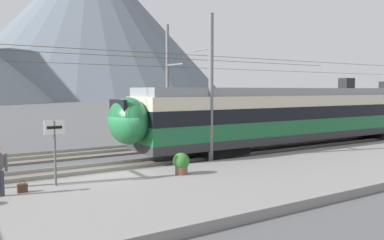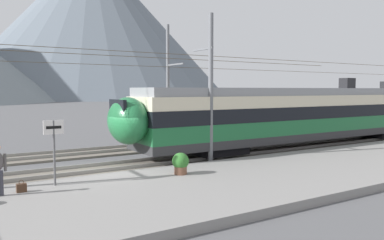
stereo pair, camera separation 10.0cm
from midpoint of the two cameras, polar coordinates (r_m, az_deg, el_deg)
name	(u,v)px [view 2 (the right image)]	position (r m, az deg, el deg)	size (l,w,h in m)	color
ground_plane	(109,175)	(17.59, -11.99, -7.92)	(400.00, 400.00, 0.00)	#565659
platform_slab	(154,195)	(13.55, -5.39, -10.90)	(120.00, 7.06, 0.31)	gray
track_near	(102,170)	(18.44, -12.99, -7.15)	(120.00, 3.00, 0.28)	#6B6359
track_far	(72,154)	(23.17, -17.05, -4.86)	(120.00, 3.00, 0.28)	#6B6359
train_near_platform	(304,114)	(25.73, 16.27, 0.90)	(25.57, 3.04, 4.27)	#2D2D30
train_far_track	(356,106)	(38.56, 23.00, 1.86)	(28.15, 3.00, 4.27)	#2D2D30
catenary_mast_mid	(210,87)	(19.20, 2.74, 4.93)	(45.53, 1.72, 7.45)	slate
catenary_mast_far_side	(169,83)	(27.36, -3.31, 5.52)	(45.53, 2.33, 8.28)	slate
platform_sign	(54,138)	(14.65, -19.46, -2.49)	(0.70, 0.08, 2.35)	#59595B
handbag_beside_passenger	(21,188)	(14.37, -23.60, -9.10)	(0.32, 0.18, 0.42)	#472D1E
potted_plant_platform_edge	(181,162)	(15.83, -1.51, -6.24)	(0.69, 0.69, 0.89)	brown
mountain_central_peak	(92,23)	(190.85, -14.43, 13.63)	(125.34, 125.34, 69.17)	slate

